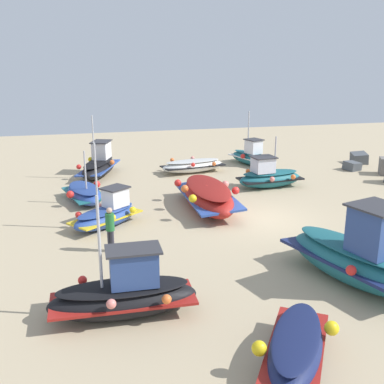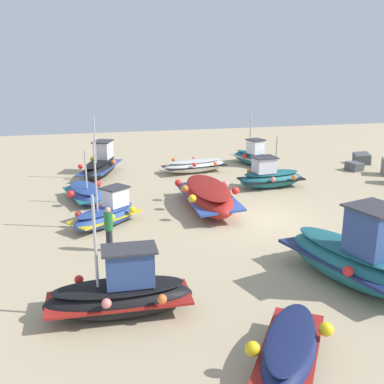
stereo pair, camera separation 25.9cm
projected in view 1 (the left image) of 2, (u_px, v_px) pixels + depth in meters
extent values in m
plane|color=tan|center=(260.00, 219.00, 20.55)|extent=(52.12, 52.12, 0.00)
ellipsoid|color=#1E6670|center=(352.00, 262.00, 14.76)|extent=(5.18, 3.21, 1.37)
cube|color=navy|center=(352.00, 261.00, 14.75)|extent=(4.99, 3.14, 0.24)
ellipsoid|color=#1A565F|center=(353.00, 247.00, 14.62)|extent=(4.54, 2.76, 0.31)
cube|color=#2D4784|center=(376.00, 230.00, 13.79)|extent=(1.53, 1.52, 1.39)
cube|color=#333338|center=(378.00, 207.00, 13.59)|extent=(1.78, 1.76, 0.06)
sphere|color=red|center=(354.00, 236.00, 15.86)|extent=(0.31, 0.31, 0.31)
sphere|color=red|center=(351.00, 270.00, 13.47)|extent=(0.31, 0.31, 0.31)
ellipsoid|color=maroon|center=(208.00, 197.00, 21.78)|extent=(5.41, 1.99, 1.28)
cube|color=#2D4C9E|center=(208.00, 196.00, 21.77)|extent=(5.20, 1.99, 0.24)
ellipsoid|color=maroon|center=(208.00, 187.00, 21.65)|extent=(4.77, 1.69, 0.31)
sphere|color=yellow|center=(193.00, 199.00, 19.99)|extent=(0.35, 0.35, 0.35)
sphere|color=red|center=(236.00, 191.00, 21.20)|extent=(0.35, 0.35, 0.35)
sphere|color=orange|center=(185.00, 189.00, 21.40)|extent=(0.35, 0.35, 0.35)
sphere|color=#EA7F75|center=(225.00, 184.00, 22.64)|extent=(0.35, 0.35, 0.35)
sphere|color=red|center=(178.00, 183.00, 22.85)|extent=(0.35, 0.35, 0.35)
ellipsoid|color=black|center=(99.00, 168.00, 27.81)|extent=(4.62, 2.92, 0.99)
cube|color=#2D4C9E|center=(99.00, 168.00, 27.80)|extent=(4.46, 2.87, 0.16)
ellipsoid|color=black|center=(98.00, 162.00, 27.70)|extent=(4.05, 2.54, 0.22)
cube|color=white|center=(101.00, 150.00, 28.22)|extent=(1.44, 1.24, 1.00)
cube|color=#333338|center=(101.00, 142.00, 28.07)|extent=(1.67, 1.44, 0.06)
cylinder|color=#B7B7BC|center=(93.00, 140.00, 26.65)|extent=(0.08, 0.08, 2.76)
sphere|color=red|center=(79.00, 167.00, 26.84)|extent=(0.28, 0.28, 0.28)
sphere|color=orange|center=(112.00, 162.00, 27.61)|extent=(0.28, 0.28, 0.28)
sphere|color=yellow|center=(90.00, 159.00, 28.79)|extent=(0.28, 0.28, 0.28)
ellipsoid|color=white|center=(193.00, 166.00, 28.72)|extent=(2.14, 4.14, 0.82)
cube|color=black|center=(193.00, 166.00, 28.71)|extent=(2.14, 3.99, 0.12)
ellipsoid|color=beige|center=(193.00, 161.00, 28.63)|extent=(1.86, 3.64, 0.17)
sphere|color=orange|center=(214.00, 164.00, 28.31)|extent=(0.25, 0.25, 0.25)
sphere|color=#EA7F75|center=(193.00, 158.00, 29.51)|extent=(0.25, 0.25, 0.25)
sphere|color=red|center=(193.00, 165.00, 27.77)|extent=(0.25, 0.25, 0.25)
sphere|color=orange|center=(172.00, 160.00, 28.98)|extent=(0.25, 0.25, 0.25)
ellipsoid|color=black|center=(123.00, 300.00, 12.78)|extent=(1.42, 4.09, 0.95)
cube|color=maroon|center=(123.00, 299.00, 12.77)|extent=(1.45, 3.93, 0.11)
ellipsoid|color=black|center=(123.00, 288.00, 12.68)|extent=(1.23, 3.60, 0.17)
cube|color=#2D4784|center=(134.00, 267.00, 12.59)|extent=(0.82, 1.29, 0.98)
cube|color=#333338|center=(133.00, 249.00, 12.44)|extent=(0.95, 1.49, 0.06)
cylinder|color=#B7B7BC|center=(99.00, 243.00, 12.18)|extent=(0.08, 0.08, 2.56)
sphere|color=red|center=(82.00, 280.00, 13.18)|extent=(0.26, 0.26, 0.26)
sphere|color=#EA7F75|center=(111.00, 304.00, 11.89)|extent=(0.26, 0.26, 0.26)
sphere|color=orange|center=(133.00, 273.00, 13.46)|extent=(0.26, 0.26, 0.26)
sphere|color=orange|center=(167.00, 299.00, 12.21)|extent=(0.26, 0.26, 0.26)
ellipsoid|color=#2D4C9E|center=(106.00, 218.00, 19.56)|extent=(2.94, 3.30, 0.76)
cube|color=gold|center=(106.00, 217.00, 19.55)|extent=(2.90, 3.22, 0.07)
ellipsoid|color=navy|center=(106.00, 211.00, 19.47)|extent=(2.59, 2.90, 0.13)
cube|color=white|center=(115.00, 197.00, 19.78)|extent=(1.15, 1.19, 0.77)
cube|color=#333338|center=(115.00, 188.00, 19.66)|extent=(1.34, 1.37, 0.06)
cylinder|color=#B7B7BC|center=(96.00, 178.00, 18.76)|extent=(0.08, 0.08, 2.85)
sphere|color=red|center=(79.00, 215.00, 19.29)|extent=(0.28, 0.28, 0.28)
sphere|color=yellow|center=(112.00, 218.00, 18.86)|extent=(0.28, 0.28, 0.28)
sphere|color=#EA7F75|center=(100.00, 207.00, 20.12)|extent=(0.28, 0.28, 0.28)
sphere|color=yellow|center=(133.00, 210.00, 19.70)|extent=(0.28, 0.28, 0.28)
ellipsoid|color=#1E6670|center=(270.00, 179.00, 25.45)|extent=(1.75, 3.74, 0.91)
cube|color=black|center=(270.00, 178.00, 25.44)|extent=(1.77, 3.60, 0.11)
ellipsoid|color=#1A565F|center=(270.00, 173.00, 25.35)|extent=(1.53, 3.29, 0.17)
cube|color=silver|center=(263.00, 165.00, 25.07)|extent=(1.04, 1.15, 0.79)
cube|color=#333338|center=(263.00, 157.00, 24.95)|extent=(1.20, 1.34, 0.06)
cylinder|color=#B7B7BC|center=(275.00, 154.00, 25.15)|extent=(0.08, 0.08, 1.90)
sphere|color=orange|center=(293.00, 177.00, 24.99)|extent=(0.27, 0.27, 0.27)
sphere|color=red|center=(268.00, 171.00, 26.19)|extent=(0.27, 0.27, 0.27)
sphere|color=#EA7F75|center=(272.00, 179.00, 24.58)|extent=(0.27, 0.27, 0.27)
sphere|color=orange|center=(248.00, 171.00, 25.76)|extent=(0.27, 0.27, 0.27)
ellipsoid|color=navy|center=(296.00, 350.00, 10.67)|extent=(3.57, 2.88, 0.88)
cube|color=maroon|center=(296.00, 348.00, 10.66)|extent=(3.47, 2.84, 0.08)
ellipsoid|color=#151E45|center=(297.00, 336.00, 10.57)|extent=(3.13, 2.53, 0.15)
sphere|color=yellow|center=(332.00, 328.00, 10.90)|extent=(0.35, 0.35, 0.35)
sphere|color=yellow|center=(259.00, 348.00, 10.27)|extent=(0.35, 0.35, 0.35)
ellipsoid|color=#2D4C9E|center=(84.00, 194.00, 22.96)|extent=(3.61, 2.25, 0.82)
cube|color=#1E6670|center=(84.00, 193.00, 22.95)|extent=(3.49, 2.23, 0.14)
ellipsoid|color=navy|center=(84.00, 188.00, 22.88)|extent=(3.17, 1.95, 0.18)
cylinder|color=#B7B7BC|center=(85.00, 170.00, 22.25)|extent=(0.08, 0.08, 1.84)
sphere|color=red|center=(70.00, 194.00, 22.01)|extent=(0.36, 0.36, 0.36)
sphere|color=red|center=(97.00, 184.00, 23.78)|extent=(0.36, 0.36, 0.36)
ellipsoid|color=#1E6670|center=(251.00, 159.00, 30.68)|extent=(3.77, 2.33, 0.87)
cube|color=white|center=(251.00, 158.00, 30.66)|extent=(3.64, 2.28, 0.13)
ellipsoid|color=#1A565F|center=(251.00, 154.00, 30.58)|extent=(3.31, 2.02, 0.19)
cube|color=white|center=(254.00, 147.00, 30.27)|extent=(1.10, 1.08, 0.86)
cube|color=#333338|center=(254.00, 140.00, 30.14)|extent=(1.28, 1.25, 0.06)
cylinder|color=#B7B7BC|center=(248.00, 132.00, 30.47)|extent=(0.08, 0.08, 2.64)
sphere|color=#EA7F75|center=(251.00, 151.00, 31.63)|extent=(0.31, 0.31, 0.31)
sphere|color=red|center=(243.00, 156.00, 30.24)|extent=(0.31, 0.31, 0.31)
sphere|color=#EA7F75|center=(268.00, 156.00, 30.31)|extent=(0.31, 0.31, 0.31)
cylinder|color=#2D2D38|center=(109.00, 240.00, 17.10)|extent=(0.14, 0.14, 0.81)
cylinder|color=#2D2D38|center=(112.00, 241.00, 17.00)|extent=(0.14, 0.14, 0.81)
cylinder|color=#236B33|center=(110.00, 222.00, 16.85)|extent=(0.32, 0.32, 0.64)
sphere|color=tan|center=(109.00, 211.00, 16.73)|extent=(0.22, 0.22, 0.22)
cube|color=#4C5156|center=(359.00, 158.00, 31.15)|extent=(1.28, 1.22, 0.86)
cube|color=#4C5156|center=(352.00, 166.00, 29.31)|extent=(1.08, 1.06, 0.60)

